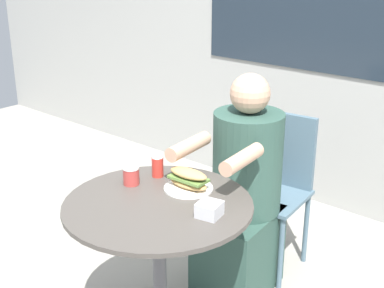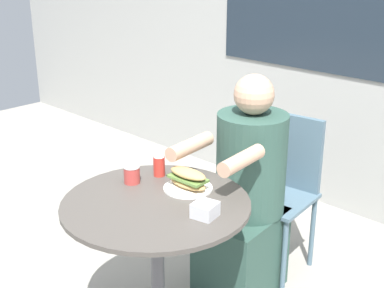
% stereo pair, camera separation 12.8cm
% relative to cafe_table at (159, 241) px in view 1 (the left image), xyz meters
% --- Properties ---
extents(storefront_wall, '(8.00, 0.09, 2.80)m').
position_rel_cafe_table_xyz_m(storefront_wall, '(-0.00, 1.82, 0.87)').
color(storefront_wall, '#9E9E99').
rests_on(storefront_wall, ground_plane).
extents(cafe_table, '(0.80, 0.80, 0.72)m').
position_rel_cafe_table_xyz_m(cafe_table, '(0.00, 0.00, 0.00)').
color(cafe_table, '#47423D').
rests_on(cafe_table, ground_plane).
extents(diner_chair, '(0.42, 0.42, 0.87)m').
position_rel_cafe_table_xyz_m(diner_chair, '(0.01, 0.94, -0.01)').
color(diner_chair, slate).
rests_on(diner_chair, ground_plane).
extents(seated_diner, '(0.41, 0.65, 1.16)m').
position_rel_cafe_table_xyz_m(seated_diner, '(0.02, 0.59, -0.03)').
color(seated_diner, '#2D4C42').
rests_on(seated_diner, ground_plane).
extents(sandwich_on_plate, '(0.22, 0.22, 0.09)m').
position_rel_cafe_table_xyz_m(sandwich_on_plate, '(0.01, 0.18, 0.23)').
color(sandwich_on_plate, white).
rests_on(sandwich_on_plate, cafe_table).
extents(drink_cup, '(0.08, 0.08, 0.09)m').
position_rel_cafe_table_xyz_m(drink_cup, '(-0.22, 0.05, 0.23)').
color(drink_cup, '#B73D38').
rests_on(drink_cup, cafe_table).
extents(napkin_box, '(0.11, 0.11, 0.06)m').
position_rel_cafe_table_xyz_m(napkin_box, '(0.24, 0.05, 0.22)').
color(napkin_box, silver).
rests_on(napkin_box, cafe_table).
extents(condiment_bottle, '(0.05, 0.05, 0.12)m').
position_rel_cafe_table_xyz_m(condiment_bottle, '(-0.19, 0.20, 0.24)').
color(condiment_bottle, red).
rests_on(condiment_bottle, cafe_table).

